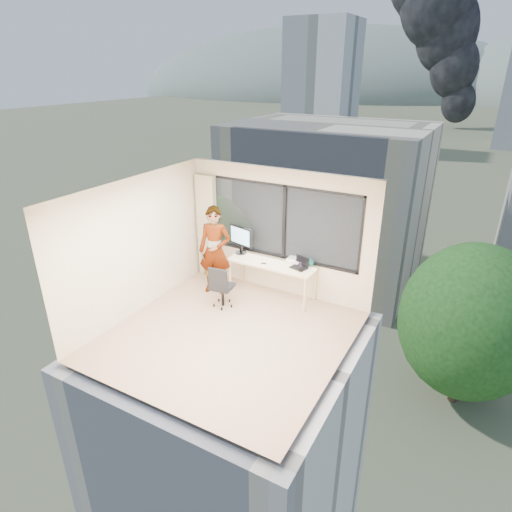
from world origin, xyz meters
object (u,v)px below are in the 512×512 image
Objects in this scene: chair at (222,285)px; laptop at (299,263)px; monitor at (241,240)px; desk at (272,279)px; handbag at (308,262)px; game_console at (295,260)px; person at (215,251)px.

chair is 1.56m from laptop.
monitor is at bearing 92.02° from chair.
desk is 3.00× the size of monitor.
handbag reaches higher than chair.
laptop reaches higher than game_console.
laptop is (0.19, -0.23, 0.06)m from game_console.
laptop is 0.21m from handbag.
chair is 1.51× the size of monitor.
monitor is (0.31, 0.52, 0.12)m from person.
desk is 1.07m from chair.
person is at bearing -177.02° from handbag.
desk is at bearing -179.21° from handbag.
handbag is (1.81, 0.59, -0.09)m from person.
monitor reaches higher than handbag.
laptop is (1.69, 0.42, -0.08)m from person.
monitor is at bearing 43.58° from person.
laptop reaches higher than chair.
game_console is 0.31m from handbag.
chair is 1.55m from game_console.
desk is 1.05m from monitor.
desk is 1.99× the size of chair.
person is at bearing -160.42° from desk.
laptop is at bearing 9.73° from monitor.
laptop is at bearing 28.31° from chair.
desk is 1.30m from person.
chair is 0.80m from person.
person is (-0.46, 0.45, 0.48)m from chair.
monitor is 2.48× the size of handbag.
person reaches higher than chair.
person reaches higher than game_console.
handbag is (1.35, 1.04, 0.39)m from chair.
handbag is at bearing 2.81° from person.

